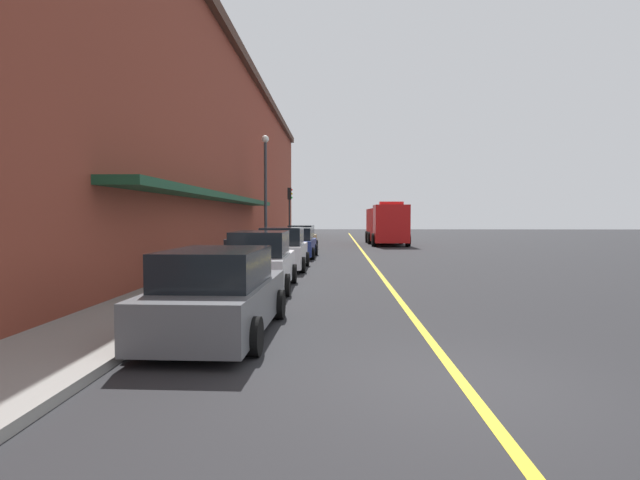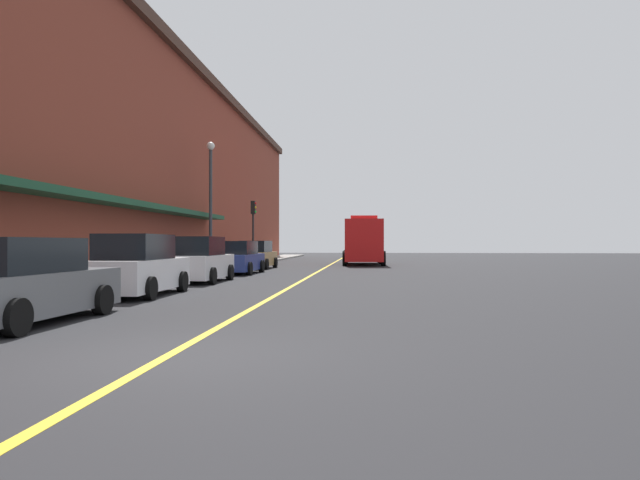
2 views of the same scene
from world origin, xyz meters
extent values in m
plane|color=#232326|center=(0.00, 25.00, 0.00)|extent=(112.00, 112.00, 0.00)
cube|color=gray|center=(-6.20, 25.00, 0.07)|extent=(2.40, 70.00, 0.15)
cube|color=gold|center=(0.00, 25.00, 0.00)|extent=(0.16, 70.00, 0.01)
cube|color=brown|center=(-12.26, 24.00, 6.07)|extent=(9.73, 64.00, 12.15)
cube|color=#472D23|center=(-7.25, 24.00, 11.85)|extent=(0.40, 64.00, 0.60)
cube|color=#19472D|center=(-6.85, 16.00, 3.10)|extent=(1.20, 22.40, 0.24)
cube|color=#595B60|center=(-3.92, 2.73, 0.58)|extent=(1.95, 4.69, 0.80)
cube|color=black|center=(-3.93, 2.50, 1.31)|extent=(1.72, 2.60, 0.66)
cylinder|color=black|center=(-4.82, 4.19, 0.32)|extent=(0.23, 0.64, 0.64)
cylinder|color=black|center=(-2.96, 4.15, 0.32)|extent=(0.23, 0.64, 0.64)
cylinder|color=black|center=(-3.02, 1.26, 0.32)|extent=(0.23, 0.64, 0.64)
cube|color=silver|center=(-4.01, 8.57, 0.62)|extent=(1.78, 4.43, 0.89)
cube|color=black|center=(-4.00, 8.35, 1.43)|extent=(1.58, 2.45, 0.73)
cylinder|color=black|center=(-4.89, 9.93, 0.32)|extent=(0.23, 0.64, 0.64)
cylinder|color=black|center=(-3.15, 9.95, 0.32)|extent=(0.23, 0.64, 0.64)
cylinder|color=black|center=(-4.86, 7.19, 0.32)|extent=(0.23, 0.64, 0.64)
cylinder|color=black|center=(-3.12, 7.21, 0.32)|extent=(0.23, 0.64, 0.64)
cube|color=silver|center=(-3.96, 14.32, 0.62)|extent=(1.83, 4.30, 0.88)
cube|color=black|center=(-3.96, 14.11, 1.42)|extent=(1.64, 2.36, 0.72)
cylinder|color=black|center=(-4.89, 15.65, 0.32)|extent=(0.22, 0.64, 0.64)
cylinder|color=black|center=(-3.04, 15.65, 0.32)|extent=(0.22, 0.64, 0.64)
cylinder|color=black|center=(-4.89, 12.99, 0.32)|extent=(0.22, 0.64, 0.64)
cylinder|color=black|center=(-3.04, 12.99, 0.32)|extent=(0.22, 0.64, 0.64)
cube|color=navy|center=(-3.87, 20.45, 0.58)|extent=(1.98, 4.60, 0.80)
cube|color=black|center=(-3.87, 20.22, 1.30)|extent=(1.75, 2.54, 0.65)
cylinder|color=black|center=(-4.80, 21.88, 0.32)|extent=(0.23, 0.64, 0.64)
cylinder|color=black|center=(-2.88, 21.85, 0.32)|extent=(0.23, 0.64, 0.64)
cylinder|color=black|center=(-4.85, 19.05, 0.32)|extent=(0.23, 0.64, 0.64)
cylinder|color=black|center=(-2.94, 19.02, 0.32)|extent=(0.23, 0.64, 0.64)
cube|color=#A5844C|center=(-4.00, 26.10, 0.59)|extent=(1.86, 4.19, 0.82)
cube|color=black|center=(-4.00, 25.89, 1.33)|extent=(1.62, 2.33, 0.67)
cylinder|color=black|center=(-4.81, 27.41, 0.32)|extent=(0.24, 0.65, 0.64)
cylinder|color=black|center=(-3.09, 27.35, 0.32)|extent=(0.24, 0.65, 0.64)
cylinder|color=black|center=(-4.91, 24.85, 0.32)|extent=(0.24, 0.65, 0.64)
cylinder|color=black|center=(-3.18, 24.79, 0.32)|extent=(0.24, 0.65, 0.64)
cube|color=red|center=(2.39, 30.33, 1.71)|extent=(2.58, 2.25, 2.81)
cube|color=red|center=(2.28, 34.40, 1.59)|extent=(2.66, 5.38, 2.59)
cube|color=red|center=(2.39, 30.33, 3.23)|extent=(1.78, 0.65, 0.24)
cylinder|color=black|center=(3.66, 30.45, 0.50)|extent=(0.33, 1.01, 1.00)
cylinder|color=black|center=(1.11, 30.38, 0.50)|extent=(0.33, 1.01, 1.00)
cylinder|color=black|center=(3.57, 33.76, 0.50)|extent=(0.33, 1.01, 1.00)
cylinder|color=black|center=(1.02, 33.70, 0.50)|extent=(0.33, 1.01, 1.00)
cylinder|color=black|center=(3.52, 35.91, 0.50)|extent=(0.33, 1.01, 1.00)
cylinder|color=black|center=(0.97, 35.85, 0.50)|extent=(0.33, 1.01, 1.00)
cylinder|color=#4C4C51|center=(-5.35, 24.46, 0.68)|extent=(0.07, 0.07, 1.05)
cube|color=black|center=(-5.35, 24.46, 1.34)|extent=(0.14, 0.18, 0.28)
cylinder|color=#4C4C51|center=(-5.35, 9.70, 0.68)|extent=(0.07, 0.07, 1.05)
cube|color=black|center=(-5.35, 9.70, 1.34)|extent=(0.14, 0.18, 0.28)
cylinder|color=#33383D|center=(-5.95, 23.05, 3.40)|extent=(0.18, 0.18, 6.50)
sphere|color=white|center=(-5.95, 23.05, 6.87)|extent=(0.44, 0.44, 0.44)
cylinder|color=#232326|center=(-5.30, 31.38, 1.85)|extent=(0.14, 0.14, 3.40)
cube|color=black|center=(-5.30, 31.38, 4.00)|extent=(0.28, 0.36, 0.90)
sphere|color=red|center=(-5.14, 31.38, 4.30)|extent=(0.16, 0.16, 0.16)
sphere|color=gold|center=(-5.14, 31.38, 4.00)|extent=(0.16, 0.16, 0.16)
sphere|color=green|center=(-5.14, 31.38, 3.70)|extent=(0.16, 0.16, 0.16)
camera|label=1|loc=(-1.71, -6.50, 2.24)|focal=27.68mm
camera|label=2|loc=(2.73, -7.58, 1.54)|focal=32.02mm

